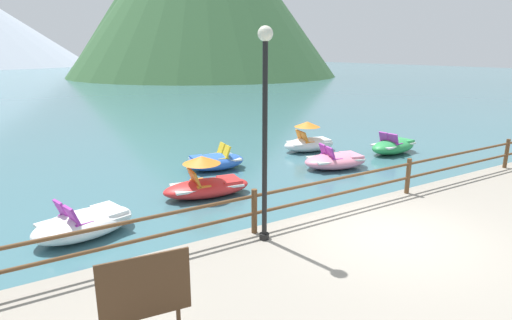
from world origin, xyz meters
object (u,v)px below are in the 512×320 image
at_px(pedal_boat_0, 215,161).
at_px(pedal_boat_3, 207,184).
at_px(sign_board, 145,288).
at_px(pedal_boat_4, 309,141).
at_px(lamp_post, 265,117).
at_px(pedal_boat_2, 336,160).
at_px(pedal_boat_5, 85,223).
at_px(pedal_boat_1, 393,146).

relative_size(pedal_boat_0, pedal_boat_3, 0.84).
height_order(sign_board, pedal_boat_4, sign_board).
distance_m(lamp_post, pedal_boat_3, 4.74).
distance_m(pedal_boat_2, pedal_boat_5, 8.79).
xyz_separation_m(pedal_boat_3, pedal_boat_5, (-3.49, -0.99, -0.08)).
bearing_deg(pedal_boat_1, pedal_boat_2, -172.79).
height_order(pedal_boat_0, pedal_boat_2, pedal_boat_0).
relative_size(pedal_boat_2, pedal_boat_4, 1.08).
xyz_separation_m(pedal_boat_1, pedal_boat_2, (-3.53, -0.45, -0.03)).
relative_size(pedal_boat_2, pedal_boat_5, 1.01).
distance_m(sign_board, pedal_boat_3, 6.73).
distance_m(sign_board, pedal_boat_0, 9.56).
height_order(pedal_boat_0, pedal_boat_3, pedal_boat_3).
height_order(pedal_boat_2, pedal_boat_3, pedal_boat_3).
bearing_deg(pedal_boat_1, sign_board, -152.27).
relative_size(lamp_post, pedal_boat_3, 1.55).
xyz_separation_m(sign_board, pedal_boat_3, (3.51, 5.69, -0.75)).
bearing_deg(pedal_boat_0, pedal_boat_3, -120.97).
distance_m(lamp_post, pedal_boat_0, 7.21).
bearing_deg(pedal_boat_2, pedal_boat_3, -176.78).
relative_size(sign_board, pedal_boat_3, 0.45).
xyz_separation_m(lamp_post, pedal_boat_0, (2.04, 6.41, -2.59)).
bearing_deg(pedal_boat_0, lamp_post, -107.66).
bearing_deg(pedal_boat_5, pedal_boat_3, 15.85).
xyz_separation_m(sign_board, pedal_boat_4, (9.53, 8.54, -0.71)).
xyz_separation_m(lamp_post, pedal_boat_5, (-2.91, 2.99, -2.58)).
bearing_deg(pedal_boat_5, lamp_post, -45.75).
height_order(pedal_boat_3, pedal_boat_4, pedal_boat_4).
relative_size(pedal_boat_3, pedal_boat_4, 1.12).
bearing_deg(pedal_boat_5, sign_board, -90.14).
bearing_deg(pedal_boat_4, lamp_post, -134.06).
bearing_deg(pedal_boat_3, pedal_boat_0, 59.03).
height_order(pedal_boat_2, pedal_boat_4, pedal_boat_4).
relative_size(lamp_post, sign_board, 3.46).
bearing_deg(pedal_boat_1, pedal_boat_4, 142.04).
bearing_deg(pedal_boat_4, pedal_boat_5, -158.03).
bearing_deg(pedal_boat_2, lamp_post, -143.55).
bearing_deg(pedal_boat_4, pedal_boat_0, -174.75).
height_order(sign_board, pedal_boat_1, sign_board).
xyz_separation_m(sign_board, pedal_boat_2, (8.71, 5.99, -0.85)).
relative_size(pedal_boat_2, pedal_boat_3, 0.97).
distance_m(sign_board, pedal_boat_2, 10.60).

